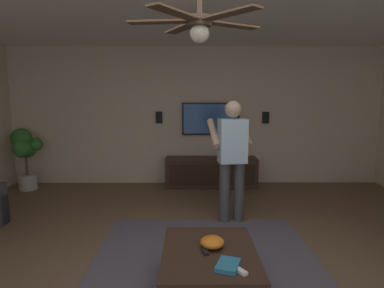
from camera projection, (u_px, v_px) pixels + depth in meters
The scene contains 16 objects.
ground_plane at pixel (204, 288), 2.93m from camera, with size 8.55×8.55×0.00m, color brown.
wall_back_tv at pixel (196, 116), 6.31m from camera, with size 0.10×7.27×2.61m, color #C6B299.
area_rug at pixel (208, 280), 3.03m from camera, with size 2.98×2.34×0.01m, color #514C56.
coffee_table at pixel (210, 262), 2.79m from camera, with size 1.00×0.80×0.40m.
media_console at pixel (211, 172), 6.13m from camera, with size 0.45×1.70×0.55m.
tv at pixel (211, 119), 6.22m from camera, with size 0.05×1.09×0.61m.
person_standing at pixel (232, 154), 4.35m from camera, with size 0.59×0.60×1.64m.
potted_plant_tall at pixel (25, 151), 5.91m from camera, with size 0.46×0.55×1.12m.
bowl at pixel (212, 242), 2.83m from camera, with size 0.21×0.21×0.09m, color orange.
remote_white at pixel (239, 270), 2.45m from camera, with size 0.15×0.04×0.02m, color white.
remote_black at pixel (205, 250), 2.76m from camera, with size 0.15×0.04×0.02m, color black.
book at pixel (228, 265), 2.51m from camera, with size 0.22×0.16×0.04m, color teal.
vase_round at pixel (227, 152), 6.05m from camera, with size 0.22×0.22×0.22m, color orange.
wall_speaker_left at pixel (266, 118), 6.24m from camera, with size 0.06×0.12×0.22m, color black.
wall_speaker_right at pixel (159, 117), 6.23m from camera, with size 0.06×0.12×0.22m, color black.
ceiling_fan at pixel (198, 24), 2.69m from camera, with size 1.09×1.15×0.46m.
Camera 1 is at (-2.70, 0.13, 1.71)m, focal length 30.58 mm.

